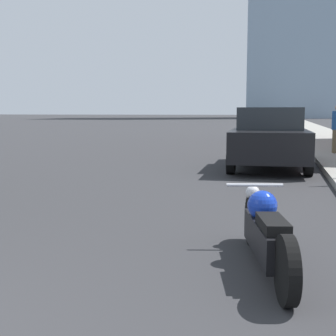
% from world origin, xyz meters
% --- Properties ---
extents(sidewalk, '(2.88, 240.00, 0.15)m').
position_xyz_m(sidewalk, '(5.57, 40.00, 0.07)').
color(sidewalk, gray).
rests_on(sidewalk, ground_plane).
extents(motorcycle, '(0.75, 2.20, 0.72)m').
position_xyz_m(motorcycle, '(2.93, 3.18, 0.35)').
color(motorcycle, black).
rests_on(motorcycle, ground_plane).
extents(parked_car_black, '(2.08, 4.63, 1.60)m').
position_xyz_m(parked_car_black, '(2.80, 11.38, 0.81)').
color(parked_car_black, black).
rests_on(parked_car_black, ground_plane).
extents(parked_car_blue, '(2.08, 4.42, 1.63)m').
position_xyz_m(parked_car_blue, '(2.99, 24.66, 0.82)').
color(parked_car_blue, '#1E3899').
rests_on(parked_car_blue, ground_plane).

